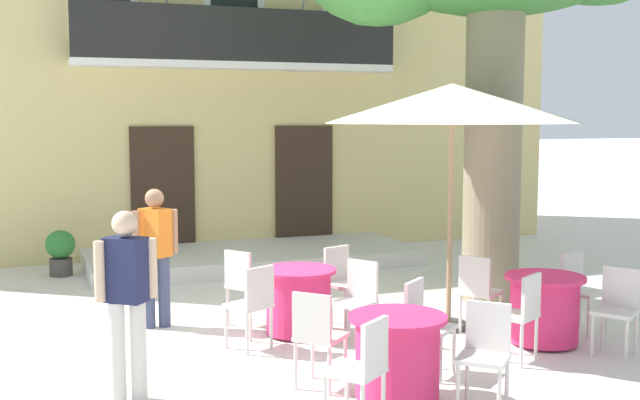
% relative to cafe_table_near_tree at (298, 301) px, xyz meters
% --- Properties ---
extents(ground_plane, '(120.00, 120.00, 0.00)m').
position_rel_cafe_table_near_tree_xyz_m(ground_plane, '(-0.28, 0.40, -0.39)').
color(ground_plane, silver).
extents(building_facade, '(13.00, 5.09, 7.50)m').
position_rel_cafe_table_near_tree_xyz_m(building_facade, '(0.65, 7.38, 3.36)').
color(building_facade, '#DBC67F').
rests_on(building_facade, ground).
extents(entrance_step_platform, '(5.41, 2.26, 0.25)m').
position_rel_cafe_table_near_tree_xyz_m(entrance_step_platform, '(0.65, 4.27, -0.27)').
color(entrance_step_platform, silver).
rests_on(entrance_step_platform, ground).
extents(cafe_table_near_tree, '(0.86, 0.86, 0.76)m').
position_rel_cafe_table_near_tree_xyz_m(cafe_table_near_tree, '(0.00, 0.00, 0.00)').
color(cafe_table_near_tree, '#E52D66').
rests_on(cafe_table_near_tree, ground).
extents(cafe_chair_near_tree_0, '(0.52, 0.52, 0.91)m').
position_rel_cafe_table_near_tree_xyz_m(cafe_chair_near_tree_0, '(0.67, 0.34, 0.14)').
color(cafe_chair_near_tree_0, silver).
rests_on(cafe_chair_near_tree_0, ground).
extents(cafe_chair_near_tree_1, '(0.56, 0.56, 0.91)m').
position_rel_cafe_table_near_tree_xyz_m(cafe_chair_near_tree_1, '(-0.49, 0.58, 0.14)').
color(cafe_chair_near_tree_1, silver).
rests_on(cafe_chair_near_tree_1, ground).
extents(cafe_chair_near_tree_2, '(0.53, 0.53, 0.91)m').
position_rel_cafe_table_near_tree_xyz_m(cafe_chair_near_tree_2, '(-0.64, -0.39, 0.14)').
color(cafe_chair_near_tree_2, silver).
rests_on(cafe_chair_near_tree_2, ground).
extents(cafe_chair_near_tree_3, '(0.55, 0.55, 0.91)m').
position_rel_cafe_table_near_tree_xyz_m(cafe_chair_near_tree_3, '(0.48, -0.58, 0.14)').
color(cafe_chair_near_tree_3, silver).
rests_on(cafe_chair_near_tree_3, ground).
extents(cafe_table_middle, '(0.86, 0.86, 0.76)m').
position_rel_cafe_table_near_tree_xyz_m(cafe_table_middle, '(2.39, -1.30, 0.00)').
color(cafe_table_middle, '#E52D66').
rests_on(cafe_table_middle, ground).
extents(cafe_chair_middle_0, '(0.50, 0.50, 0.91)m').
position_rel_cafe_table_near_tree_xyz_m(cafe_chair_middle_0, '(3.08, -1.00, 0.14)').
color(cafe_chair_middle_0, silver).
rests_on(cafe_chair_middle_0, ground).
extents(cafe_chair_middle_1, '(0.55, 0.55, 0.91)m').
position_rel_cafe_table_near_tree_xyz_m(cafe_chair_middle_1, '(1.92, -0.70, 0.14)').
color(cafe_chair_middle_1, silver).
rests_on(cafe_chair_middle_1, ground).
extents(cafe_chair_middle_2, '(0.55, 0.55, 0.91)m').
position_rel_cafe_table_near_tree_xyz_m(cafe_chair_middle_2, '(1.78, -1.74, 0.14)').
color(cafe_chair_middle_2, silver).
rests_on(cafe_chair_middle_2, ground).
extents(cafe_chair_middle_3, '(0.55, 0.55, 0.91)m').
position_rel_cafe_table_near_tree_xyz_m(cafe_chair_middle_3, '(2.86, -1.89, 0.14)').
color(cafe_chair_middle_3, silver).
rests_on(cafe_chair_middle_3, ground).
extents(cafe_table_front, '(0.86, 0.86, 0.76)m').
position_rel_cafe_table_near_tree_xyz_m(cafe_table_front, '(0.14, -2.26, 0.00)').
color(cafe_table_front, '#E52D66').
rests_on(cafe_table_front, ground).
extents(cafe_chair_front_0, '(0.56, 0.56, 0.91)m').
position_rel_cafe_table_near_tree_xyz_m(cafe_chair_front_0, '(0.68, -1.73, 0.14)').
color(cafe_chair_front_0, silver).
rests_on(cafe_chair_front_0, ground).
extents(cafe_chair_front_1, '(0.57, 0.57, 0.91)m').
position_rel_cafe_table_near_tree_xyz_m(cafe_chair_front_1, '(-0.42, -1.76, 0.14)').
color(cafe_chair_front_1, silver).
rests_on(cafe_chair_front_1, ground).
extents(cafe_chair_front_2, '(0.56, 0.56, 0.91)m').
position_rel_cafe_table_near_tree_xyz_m(cafe_chair_front_2, '(-0.41, -2.77, 0.14)').
color(cafe_chair_front_2, silver).
rests_on(cafe_chair_front_2, ground).
extents(cafe_chair_front_3, '(0.57, 0.57, 0.91)m').
position_rel_cafe_table_near_tree_xyz_m(cafe_chair_front_3, '(0.73, -2.73, 0.14)').
color(cafe_chair_front_3, silver).
rests_on(cafe_chair_front_3, ground).
extents(cafe_umbrella, '(2.90, 2.90, 2.85)m').
position_rel_cafe_table_near_tree_xyz_m(cafe_umbrella, '(1.73, -0.38, 2.22)').
color(cafe_umbrella, '#997A56').
rests_on(cafe_umbrella, ground).
extents(ground_planter_left, '(0.45, 0.45, 0.71)m').
position_rel_cafe_table_near_tree_xyz_m(ground_planter_left, '(-2.41, 4.41, 0.01)').
color(ground_planter_left, '#47423D').
rests_on(ground_planter_left, ground).
extents(pedestrian_near_entrance, '(0.53, 0.39, 1.68)m').
position_rel_cafe_table_near_tree_xyz_m(pedestrian_near_entrance, '(-2.07, -1.47, 0.56)').
color(pedestrian_near_entrance, silver).
rests_on(pedestrian_near_entrance, ground).
extents(pedestrian_mid_plaza, '(0.53, 0.40, 1.64)m').
position_rel_cafe_table_near_tree_xyz_m(pedestrian_mid_plaza, '(-1.47, 0.87, 0.53)').
color(pedestrian_mid_plaza, '#384260').
rests_on(pedestrian_mid_plaza, ground).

